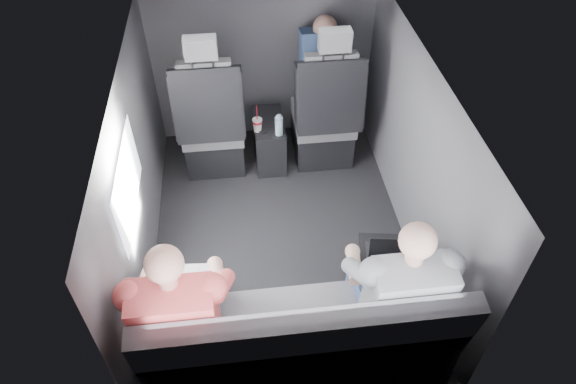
{
  "coord_description": "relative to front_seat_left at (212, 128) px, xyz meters",
  "views": [
    {
      "loc": [
        -0.24,
        -2.47,
        2.85
      ],
      "look_at": [
        0.05,
        -0.05,
        0.49
      ],
      "focal_mm": 32.0,
      "sensor_mm": 36.0,
      "label": 1
    }
  ],
  "objects": [
    {
      "name": "floor",
      "position": [
        0.45,
        -0.84,
        -0.4
      ],
      "size": [
        2.6,
        2.6,
        0.0
      ],
      "primitive_type": "plane",
      "color": "black",
      "rests_on": "ground"
    },
    {
      "name": "passenger_front_right",
      "position": [
        0.91,
        0.26,
        0.34
      ],
      "size": [
        0.37,
        0.37,
        0.72
      ],
      "color": "navy",
      "rests_on": "front_seat_right"
    },
    {
      "name": "center_console",
      "position": [
        0.45,
        0.04,
        -0.2
      ],
      "size": [
        0.24,
        0.48,
        0.41
      ],
      "color": "black",
      "rests_on": "floor"
    },
    {
      "name": "soda_cup",
      "position": [
        0.35,
        -0.07,
        0.06
      ],
      "size": [
        0.08,
        0.08,
        0.24
      ],
      "color": "white",
      "rests_on": "center_console"
    },
    {
      "name": "panel_front",
      "position": [
        0.45,
        0.46,
        0.27
      ],
      "size": [
        1.8,
        0.02,
        1.35
      ],
      "primitive_type": "cube",
      "color": "#56565B",
      "rests_on": "floor"
    },
    {
      "name": "panel_back",
      "position": [
        0.45,
        -2.14,
        0.27
      ],
      "size": [
        1.8,
        0.02,
        1.35
      ],
      "primitive_type": "cube",
      "color": "#56565B",
      "rests_on": "floor"
    },
    {
      "name": "side_window",
      "position": [
        -0.43,
        -1.14,
        0.5
      ],
      "size": [
        0.02,
        0.75,
        0.42
      ],
      "primitive_type": "cube",
      "color": "white",
      "rests_on": "panel_left"
    },
    {
      "name": "front_seat_left",
      "position": [
        0.0,
        0.0,
        0.0
      ],
      "size": [
        0.52,
        0.58,
        1.26
      ],
      "color": "black",
      "rests_on": "floor"
    },
    {
      "name": "water_bottle",
      "position": [
        0.52,
        -0.14,
        0.08
      ],
      "size": [
        0.06,
        0.06,
        0.18
      ],
      "color": "#99B6CF",
      "rests_on": "center_console"
    },
    {
      "name": "front_seat_right",
      "position": [
        0.9,
        0.0,
        0.0
      ],
      "size": [
        0.52,
        0.58,
        1.26
      ],
      "color": "black",
      "rests_on": "floor"
    },
    {
      "name": "passenger_rear_left",
      "position": [
        -0.15,
        -1.81,
        0.22
      ],
      "size": [
        0.49,
        0.61,
        1.2
      ],
      "color": "#2E2F33",
      "rests_on": "rear_bench"
    },
    {
      "name": "laptop_black",
      "position": [
        1.01,
        -1.59,
        0.23
      ],
      "size": [
        0.38,
        0.36,
        0.25
      ],
      "color": "black",
      "rests_on": "passenger_rear_right"
    },
    {
      "name": "panel_left",
      "position": [
        -0.45,
        -0.84,
        0.27
      ],
      "size": [
        0.02,
        2.6,
        1.35
      ],
      "primitive_type": "cube",
      "color": "#56565B",
      "rests_on": "floor"
    },
    {
      "name": "seatbelt",
      "position": [
        0.9,
        -0.17,
        0.4
      ],
      "size": [
        0.35,
        0.11,
        0.59
      ],
      "primitive_type": "cube",
      "rotation": [
        -0.14,
        0.49,
        0.0
      ],
      "color": "black",
      "rests_on": "front_seat_right"
    },
    {
      "name": "passenger_rear_right",
      "position": [
        0.96,
        -1.81,
        0.22
      ],
      "size": [
        0.49,
        0.61,
        1.21
      ],
      "color": "navy",
      "rests_on": "rear_bench"
    },
    {
      "name": "ceiling",
      "position": [
        0.45,
        -0.84,
        0.95
      ],
      "size": [
        2.6,
        2.6,
        0.0
      ],
      "primitive_type": "plane",
      "rotation": [
        3.14,
        0.0,
        0.0
      ],
      "color": "#B2B2AD",
      "rests_on": "panel_back"
    },
    {
      "name": "panel_right",
      "position": [
        1.35,
        -0.84,
        0.27
      ],
      "size": [
        0.02,
        2.6,
        1.35
      ],
      "primitive_type": "cube",
      "color": "#56565B",
      "rests_on": "floor"
    },
    {
      "name": "laptop_white",
      "position": [
        -0.13,
        -1.68,
        0.24
      ],
      "size": [
        0.37,
        0.35,
        0.26
      ],
      "color": "white",
      "rests_on": "passenger_rear_left"
    },
    {
      "name": "rear_bench",
      "position": [
        0.45,
        -1.9,
        -0.09
      ],
      "size": [
        1.6,
        0.57,
        0.92
      ],
      "color": "#57575C",
      "rests_on": "floor"
    }
  ]
}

